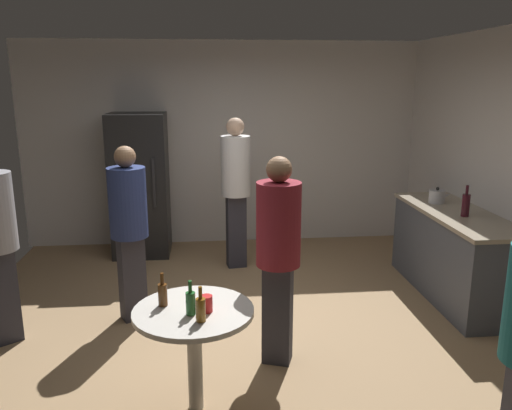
% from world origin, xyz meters
% --- Properties ---
extents(ground_plane, '(5.20, 5.20, 0.10)m').
position_xyz_m(ground_plane, '(0.00, 0.00, -0.05)').
color(ground_plane, '#9E7C56').
extents(wall_back, '(5.32, 0.06, 2.70)m').
position_xyz_m(wall_back, '(0.00, 2.63, 1.35)').
color(wall_back, silver).
rests_on(wall_back, ground_plane).
extents(refrigerator, '(0.70, 0.68, 1.80)m').
position_xyz_m(refrigerator, '(-1.09, 2.20, 0.90)').
color(refrigerator, black).
rests_on(refrigerator, ground_plane).
extents(kitchen_counter, '(0.64, 1.86, 0.90)m').
position_xyz_m(kitchen_counter, '(2.28, 0.51, 0.45)').
color(kitchen_counter, '#4C515B').
rests_on(kitchen_counter, ground_plane).
extents(kettle, '(0.24, 0.17, 0.18)m').
position_xyz_m(kettle, '(2.23, 0.89, 0.97)').
color(kettle, '#B2B2B7').
rests_on(kettle, kitchen_counter).
extents(wine_bottle_on_counter, '(0.08, 0.08, 0.31)m').
position_xyz_m(wine_bottle_on_counter, '(2.26, 0.33, 1.02)').
color(wine_bottle_on_counter, '#3F141E').
rests_on(wine_bottle_on_counter, kitchen_counter).
extents(foreground_table, '(0.80, 0.80, 0.73)m').
position_xyz_m(foreground_table, '(-0.36, -1.16, 0.63)').
color(foreground_table, beige).
rests_on(foreground_table, ground_plane).
extents(beer_bottle_amber, '(0.06, 0.06, 0.23)m').
position_xyz_m(beer_bottle_amber, '(-0.31, -1.34, 0.82)').
color(beer_bottle_amber, '#8C5919').
rests_on(beer_bottle_amber, foreground_table).
extents(beer_bottle_brown, '(0.06, 0.06, 0.23)m').
position_xyz_m(beer_bottle_brown, '(-0.56, -1.08, 0.82)').
color(beer_bottle_brown, '#593314').
rests_on(beer_bottle_brown, foreground_table).
extents(beer_bottle_green, '(0.06, 0.06, 0.23)m').
position_xyz_m(beer_bottle_green, '(-0.37, -1.24, 0.82)').
color(beer_bottle_green, '#26662D').
rests_on(beer_bottle_green, foreground_table).
extents(plastic_cup_red, '(0.08, 0.08, 0.11)m').
position_xyz_m(plastic_cup_red, '(-0.27, -1.20, 0.79)').
color(plastic_cup_red, red).
rests_on(plastic_cup_red, foreground_table).
extents(person_in_maroon_shirt, '(0.43, 0.43, 1.66)m').
position_xyz_m(person_in_maroon_shirt, '(0.28, -0.61, 0.97)').
color(person_in_maroon_shirt, '#2D2D38').
rests_on(person_in_maroon_shirt, ground_plane).
extents(person_in_white_shirt, '(0.38, 0.38, 1.78)m').
position_xyz_m(person_in_white_shirt, '(0.09, 1.58, 1.05)').
color(person_in_white_shirt, '#2D2D38').
rests_on(person_in_white_shirt, ground_plane).
extents(person_in_navy_shirt, '(0.46, 0.46, 1.64)m').
position_xyz_m(person_in_navy_shirt, '(-0.96, 0.28, 0.96)').
color(person_in_navy_shirt, '#2D2D38').
rests_on(person_in_navy_shirt, ground_plane).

